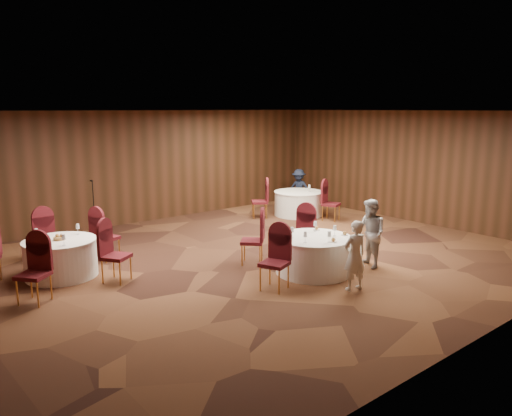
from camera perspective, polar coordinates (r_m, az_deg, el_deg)
ground at (r=10.98m, az=-0.14°, el=-5.93°), size 12.00×12.00×0.00m
room_shell at (r=10.57m, az=-0.15°, el=4.30°), size 12.00×12.00×12.00m
table_main at (r=10.11m, az=6.58°, el=-5.31°), size 1.53×1.53×0.74m
table_left at (r=10.56m, az=-21.40°, el=-5.32°), size 1.40×1.40×0.74m
table_right at (r=15.47m, az=4.89°, el=0.56°), size 1.52×1.52×0.74m
chairs_main at (r=10.34m, az=2.71°, el=-4.15°), size 2.81×2.17×1.00m
chairs_left at (r=10.55m, az=-21.70°, el=-4.64°), size 3.07×3.10×1.00m
chairs_right at (r=14.87m, az=4.47°, el=0.62°), size 2.08×2.33×1.00m
tabletop_main at (r=10.02m, az=7.59°, el=-2.71°), size 1.13×1.02×0.22m
tabletop_left at (r=10.45m, az=-21.56°, el=-2.97°), size 0.85×0.86×0.22m
tabletop_right at (r=15.39m, az=6.11°, el=2.45°), size 0.08×0.08×0.22m
mic_stand at (r=13.50m, az=-17.96°, el=-1.37°), size 0.24×0.24×1.47m
woman_a at (r=9.21m, az=11.21°, el=-5.35°), size 0.53×0.41×1.30m
woman_b at (r=10.57m, az=12.93°, el=-2.88°), size 0.73×0.83×1.43m
man_c at (r=16.60m, az=4.91°, el=2.23°), size 0.75×0.95×1.29m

